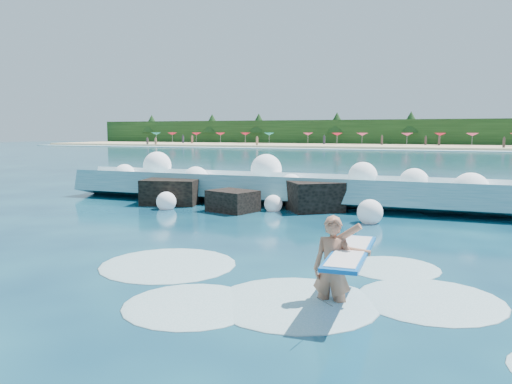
% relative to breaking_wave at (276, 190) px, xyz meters
% --- Properties ---
extents(ground, '(200.00, 200.00, 0.00)m').
position_rel_breaking_wave_xyz_m(ground, '(0.08, -8.05, -0.53)').
color(ground, '#07243F').
rests_on(ground, ground).
extents(beach, '(140.00, 20.00, 0.40)m').
position_rel_breaking_wave_xyz_m(beach, '(0.08, 69.95, -0.33)').
color(beach, tan).
rests_on(beach, ground).
extents(wet_band, '(140.00, 5.00, 0.08)m').
position_rel_breaking_wave_xyz_m(wet_band, '(0.08, 58.95, -0.49)').
color(wet_band, silver).
rests_on(wet_band, ground).
extents(treeline, '(140.00, 4.00, 5.00)m').
position_rel_breaking_wave_xyz_m(treeline, '(0.08, 79.95, 1.97)').
color(treeline, black).
rests_on(treeline, ground).
extents(breaking_wave, '(17.55, 2.75, 1.51)m').
position_rel_breaking_wave_xyz_m(breaking_wave, '(0.00, 0.00, 0.00)').
color(breaking_wave, teal).
rests_on(breaking_wave, ground).
extents(rock_cluster, '(8.05, 3.14, 1.24)m').
position_rel_breaking_wave_xyz_m(rock_cluster, '(-1.10, -1.75, -0.14)').
color(rock_cluster, black).
rests_on(rock_cluster, ground).
extents(surfer_with_board, '(0.95, 2.94, 1.78)m').
position_rel_breaking_wave_xyz_m(surfer_with_board, '(4.85, -10.65, 0.13)').
color(surfer_with_board, '#A4684C').
rests_on(surfer_with_board, ground).
extents(wave_spray, '(15.35, 4.59, 2.04)m').
position_rel_breaking_wave_xyz_m(wave_spray, '(0.42, -0.25, 0.45)').
color(wave_spray, white).
rests_on(wave_spray, ground).
extents(surf_foam, '(9.23, 5.67, 0.15)m').
position_rel_breaking_wave_xyz_m(surf_foam, '(3.66, -10.17, -0.53)').
color(surf_foam, silver).
rests_on(surf_foam, ground).
extents(beach_umbrellas, '(112.34, 6.59, 0.50)m').
position_rel_breaking_wave_xyz_m(beach_umbrellas, '(0.24, 72.42, 1.72)').
color(beach_umbrellas, teal).
rests_on(beach_umbrellas, ground).
extents(beachgoers, '(85.15, 13.06, 1.93)m').
position_rel_breaking_wave_xyz_m(beachgoers, '(7.22, 65.93, 0.50)').
color(beachgoers, '#3F332D').
rests_on(beachgoers, ground).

